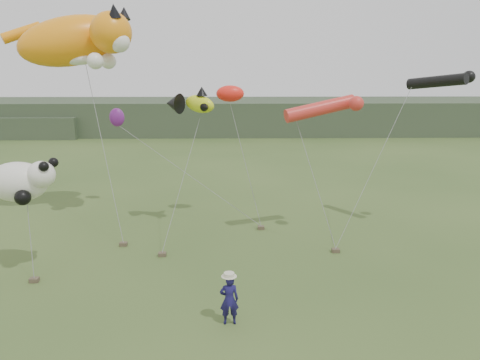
% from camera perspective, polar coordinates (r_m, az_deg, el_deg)
% --- Properties ---
extents(ground, '(120.00, 120.00, 0.00)m').
position_cam_1_polar(ground, '(17.08, -1.76, -15.36)').
color(ground, '#385123').
rests_on(ground, ground).
extents(headland, '(90.00, 13.00, 4.00)m').
position_cam_1_polar(headland, '(60.03, -4.28, 7.72)').
color(headland, '#2D3D28').
rests_on(headland, ground).
extents(festival_attendant, '(0.66, 0.46, 1.72)m').
position_cam_1_polar(festival_attendant, '(15.80, -1.32, -14.38)').
color(festival_attendant, '#18144B').
rests_on(festival_attendant, ground).
extents(sandbag_anchors, '(12.89, 6.19, 0.17)m').
position_cam_1_polar(sandbag_anchors, '(21.80, -6.21, -8.45)').
color(sandbag_anchors, brown).
rests_on(sandbag_anchors, ground).
extents(cat_kite, '(7.29, 4.40, 3.45)m').
position_cam_1_polar(cat_kite, '(26.11, -18.83, 15.87)').
color(cat_kite, orange).
rests_on(cat_kite, ground).
extents(fish_kite, '(2.81, 1.83, 1.37)m').
position_cam_1_polar(fish_kite, '(23.26, -6.12, 9.30)').
color(fish_kite, '#CCDC19').
rests_on(fish_kite, ground).
extents(tube_kites, '(9.15, 3.24, 2.35)m').
position_cam_1_polar(tube_kites, '(23.18, 15.84, 9.72)').
color(tube_kites, black).
rests_on(tube_kites, ground).
extents(panda_kite, '(2.80, 1.81, 1.74)m').
position_cam_1_polar(panda_kite, '(20.33, -25.07, -0.13)').
color(panda_kite, white).
rests_on(panda_kite, ground).
extents(misc_kites, '(7.69, 3.45, 2.45)m').
position_cam_1_polar(misc_kites, '(25.47, -6.39, 9.37)').
color(misc_kites, '#FE2419').
rests_on(misc_kites, ground).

